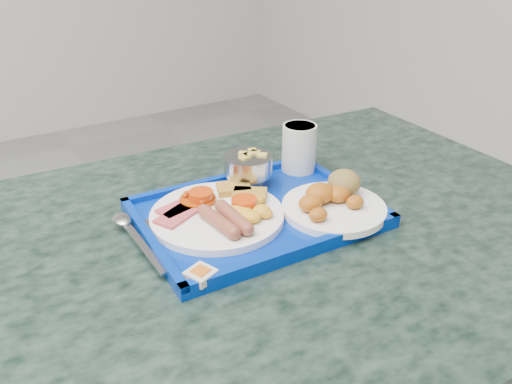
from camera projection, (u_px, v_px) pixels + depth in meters
table at (250, 322)px, 0.95m from camera, size 1.32×0.92×0.79m
tray at (256, 214)px, 0.89m from camera, size 0.42×0.32×0.02m
main_plate at (222, 212)px, 0.86m from camera, size 0.23×0.23×0.04m
bread_plate at (334, 200)px, 0.89m from camera, size 0.18×0.18×0.06m
fruit_bowl at (248, 165)px, 0.96m from camera, size 0.09×0.09×0.07m
juice_cup at (299, 146)px, 1.02m from camera, size 0.07×0.07×0.10m
spoon at (131, 225)px, 0.84m from camera, size 0.06×0.19×0.01m
knife at (142, 245)px, 0.79m from camera, size 0.01×0.18×0.00m
jam_packet at (201, 275)px, 0.71m from camera, size 0.05×0.05×0.01m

